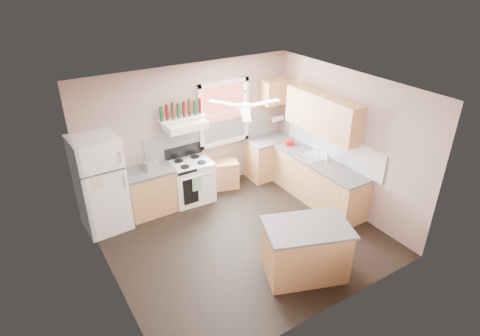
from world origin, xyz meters
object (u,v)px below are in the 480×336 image
stove (191,181)px  cart (225,176)px  refrigerator (101,184)px  toaster (151,165)px  island (305,251)px

stove → cart: size_ratio=1.55×
refrigerator → toaster: refrigerator is taller
stove → cart: (0.83, 0.08, -0.15)m
refrigerator → stove: (1.75, 0.01, -0.47)m
toaster → island: size_ratio=0.23×
refrigerator → cart: 2.65m
refrigerator → toaster: bearing=0.4°
cart → toaster: bearing=-162.3°
island → cart: bearing=104.8°
toaster → stove: toaster is taller
stove → cart: 0.84m
refrigerator → island: 3.72m
refrigerator → cart: size_ratio=3.24×
stove → toaster: bearing=180.0°
refrigerator → island: size_ratio=1.49×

